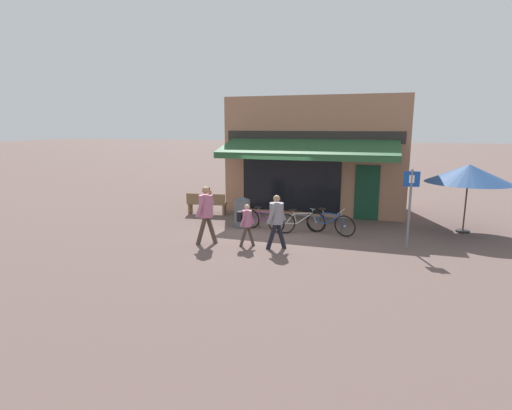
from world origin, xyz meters
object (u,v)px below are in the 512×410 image
(pedestrian_child, at_px, (246,220))
(bicycle_blue, at_px, (330,223))
(bicycle_silver, at_px, (301,222))
(cafe_parasol, at_px, (469,174))
(park_bench, at_px, (207,203))
(bicycle_purple, at_px, (264,220))
(pedestrian_second_adult, at_px, (276,217))
(parking_sign, at_px, (410,201))
(pedestrian_adult, at_px, (206,209))
(litter_bin, at_px, (242,212))

(pedestrian_child, bearing_deg, bicycle_blue, 38.50)
(bicycle_silver, distance_m, pedestrian_child, 2.42)
(cafe_parasol, height_order, park_bench, cafe_parasol)
(bicycle_purple, distance_m, pedestrian_second_adult, 2.23)
(bicycle_blue, height_order, parking_sign, parking_sign)
(bicycle_silver, xyz_separation_m, pedestrian_adult, (-2.47, -2.19, 0.72))
(bicycle_blue, distance_m, pedestrian_second_adult, 2.49)
(bicycle_silver, distance_m, pedestrian_adult, 3.37)
(bicycle_blue, relative_size, pedestrian_second_adult, 1.07)
(pedestrian_adult, height_order, parking_sign, parking_sign)
(parking_sign, bearing_deg, bicycle_silver, 166.03)
(bicycle_purple, relative_size, cafe_parasol, 0.60)
(bicycle_purple, distance_m, pedestrian_child, 1.99)
(bicycle_blue, relative_size, cafe_parasol, 0.64)
(park_bench, bearing_deg, litter_bin, -43.67)
(pedestrian_child, distance_m, cafe_parasol, 7.60)
(bicycle_purple, height_order, litter_bin, litter_bin)
(bicycle_blue, bearing_deg, bicycle_silver, -158.60)
(litter_bin, bearing_deg, pedestrian_child, -67.36)
(pedestrian_second_adult, distance_m, parking_sign, 3.87)
(bicycle_blue, bearing_deg, park_bench, -177.33)
(pedestrian_adult, xyz_separation_m, pedestrian_child, (1.22, 0.15, -0.29))
(pedestrian_adult, xyz_separation_m, parking_sign, (5.80, 1.36, 0.35))
(parking_sign, bearing_deg, litter_bin, 170.52)
(bicycle_purple, distance_m, bicycle_silver, 1.28)
(parking_sign, distance_m, cafe_parasol, 3.25)
(litter_bin, distance_m, park_bench, 2.57)
(pedestrian_adult, bearing_deg, litter_bin, 73.52)
(pedestrian_second_adult, distance_m, litter_bin, 2.80)
(litter_bin, distance_m, cafe_parasol, 7.69)
(bicycle_blue, bearing_deg, cafe_parasol, 41.19)
(bicycle_silver, xyz_separation_m, litter_bin, (-2.13, 0.08, 0.19))
(pedestrian_second_adult, bearing_deg, litter_bin, 129.68)
(pedestrian_adult, distance_m, pedestrian_child, 1.27)
(pedestrian_second_adult, bearing_deg, bicycle_silver, 79.93)
(pedestrian_child, height_order, parking_sign, parking_sign)
(pedestrian_adult, xyz_separation_m, park_bench, (-1.74, 3.78, -0.62))
(parking_sign, bearing_deg, bicycle_blue, 159.93)
(bicycle_silver, bearing_deg, pedestrian_child, -149.15)
(parking_sign, bearing_deg, pedestrian_adult, -166.83)
(bicycle_purple, relative_size, litter_bin, 1.48)
(pedestrian_adult, relative_size, litter_bin, 1.63)
(bicycle_silver, relative_size, cafe_parasol, 0.59)
(litter_bin, bearing_deg, bicycle_silver, -2.23)
(park_bench, bearing_deg, bicycle_silver, -28.40)
(bicycle_purple, bearing_deg, pedestrian_adult, -101.84)
(pedestrian_adult, distance_m, cafe_parasol, 8.70)
(bicycle_purple, xyz_separation_m, park_bench, (-2.92, 1.68, 0.11))
(bicycle_blue, bearing_deg, pedestrian_second_adult, -102.76)
(bicycle_blue, height_order, pedestrian_second_adult, pedestrian_second_adult)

